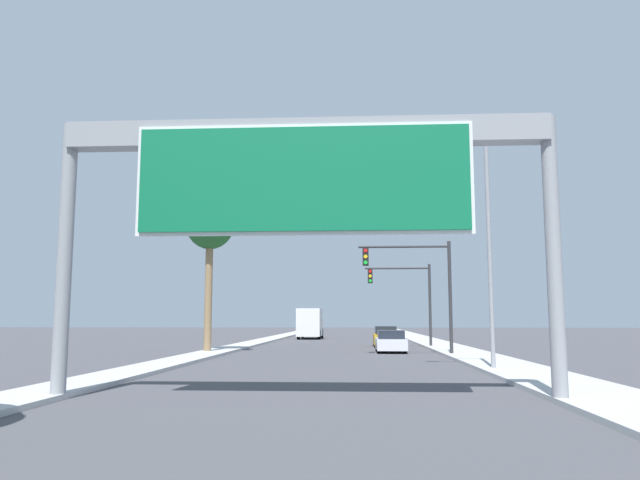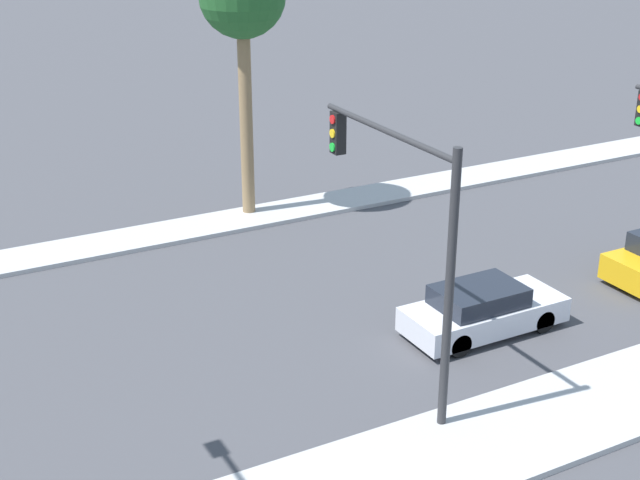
% 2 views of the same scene
% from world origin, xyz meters
% --- Properties ---
extents(sidewalk_right, '(3.00, 120.00, 0.15)m').
position_xyz_m(sidewalk_right, '(7.75, 60.00, 0.07)').
color(sidewalk_right, '#B5B5B5').
rests_on(sidewalk_right, ground).
extents(median_strip_left, '(2.00, 120.00, 0.15)m').
position_xyz_m(median_strip_left, '(-7.25, 60.00, 0.07)').
color(median_strip_left, '#B5B5B5').
rests_on(median_strip_left, ground).
extents(sign_gantry, '(13.30, 0.73, 7.41)m').
position_xyz_m(sign_gantry, '(0.00, 17.86, 5.90)').
color(sign_gantry, gray).
rests_on(sign_gantry, ground).
extents(car_far_right, '(1.73, 4.69, 1.54)m').
position_xyz_m(car_far_right, '(3.50, 49.00, 0.72)').
color(car_far_right, gold).
rests_on(car_far_right, ground).
extents(car_mid_left, '(1.83, 4.52, 1.37)m').
position_xyz_m(car_mid_left, '(3.50, 41.64, 0.65)').
color(car_mid_left, silver).
rests_on(car_mid_left, ground).
extents(truck_box_primary, '(2.37, 7.36, 3.12)m').
position_xyz_m(truck_box_primary, '(-3.50, 67.45, 1.59)').
color(truck_box_primary, yellow).
rests_on(truck_box_primary, ground).
extents(traffic_light_near_intersection, '(5.35, 0.32, 6.55)m').
position_xyz_m(traffic_light_near_intersection, '(5.07, 38.00, 4.47)').
color(traffic_light_near_intersection, '#2D2D30').
rests_on(traffic_light_near_intersection, ground).
extents(traffic_light_mid_block, '(4.83, 0.32, 6.09)m').
position_xyz_m(traffic_light_mid_block, '(5.19, 48.00, 4.15)').
color(traffic_light_mid_block, '#2D2D30').
rests_on(traffic_light_mid_block, ground).
extents(palm_tree_background, '(2.95, 2.95, 9.33)m').
position_xyz_m(palm_tree_background, '(-7.72, 39.73, 7.62)').
color(palm_tree_background, '#8C704C').
rests_on(palm_tree_background, ground).
extents(street_lamp_right, '(2.78, 0.28, 9.51)m').
position_xyz_m(street_lamp_right, '(6.53, 27.56, 5.58)').
color(street_lamp_right, gray).
rests_on(street_lamp_right, ground).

